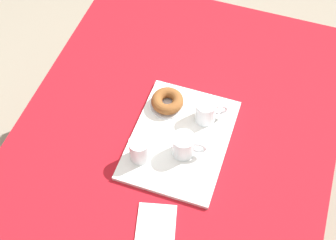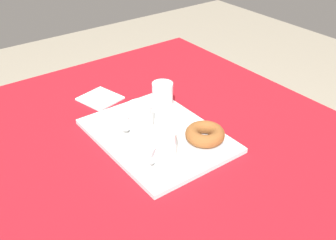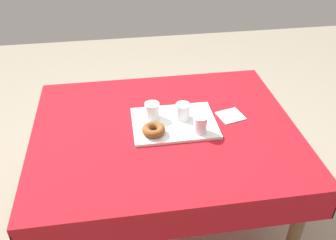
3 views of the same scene
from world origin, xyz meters
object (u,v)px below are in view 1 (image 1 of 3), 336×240
serving_tray (180,139)px  paper_napkin (156,223)px  dining_table (177,140)px  tea_mug_right (206,111)px  sugar_donut_left (167,101)px  donut_plate_left (167,105)px  water_glass_near (140,151)px  tea_mug_left (184,146)px

serving_tray → paper_napkin: (0.31, 0.02, -0.00)m
dining_table → tea_mug_right: tea_mug_right is taller
sugar_donut_left → serving_tray: bearing=36.1°
tea_mug_right → donut_plate_left: (-0.01, -0.14, -0.04)m
donut_plate_left → serving_tray: bearing=36.1°
serving_tray → tea_mug_right: bearing=151.3°
tea_mug_right → paper_napkin: (0.42, -0.03, -0.05)m
water_glass_near → paper_napkin: 0.24m
donut_plate_left → paper_napkin: bearing=14.4°
dining_table → tea_mug_right: (-0.05, 0.08, 0.14)m
water_glass_near → sugar_donut_left: water_glass_near is taller
sugar_donut_left → donut_plate_left: bearing=0.0°
serving_tray → donut_plate_left: 0.14m
serving_tray → tea_mug_right: (-0.11, 0.06, 0.05)m
donut_plate_left → paper_napkin: (0.43, 0.11, -0.02)m
tea_mug_right → donut_plate_left: 0.15m
sugar_donut_left → water_glass_near: bearing=-4.2°
tea_mug_left → paper_napkin: (0.26, -0.00, -0.05)m
serving_tray → sugar_donut_left: bearing=-143.9°
tea_mug_right → water_glass_near: (0.22, -0.16, -0.00)m
serving_tray → water_glass_near: (0.11, -0.10, 0.05)m
dining_table → tea_mug_right: size_ratio=12.26×
dining_table → donut_plate_left: (-0.06, -0.06, 0.11)m
tea_mug_left → tea_mug_right: same height
tea_mug_left → serving_tray: bearing=-149.7°
serving_tray → donut_plate_left: size_ratio=3.58×
sugar_donut_left → paper_napkin: (0.43, 0.11, -0.04)m
sugar_donut_left → paper_napkin: bearing=14.4°
dining_table → donut_plate_left: bearing=-137.3°
tea_mug_right → sugar_donut_left: (-0.01, -0.14, -0.01)m
dining_table → donut_plate_left: donut_plate_left is taller
donut_plate_left → sugar_donut_left: bearing=0.0°
tea_mug_right → sugar_donut_left: size_ratio=0.96×
donut_plate_left → water_glass_near: bearing=-4.2°
dining_table → paper_napkin: bearing=7.9°
tea_mug_left → donut_plate_left: bearing=-145.5°
serving_tray → water_glass_near: size_ratio=4.81×
serving_tray → donut_plate_left: (-0.12, -0.08, 0.01)m
sugar_donut_left → paper_napkin: sugar_donut_left is taller
tea_mug_left → sugar_donut_left: 0.20m
tea_mug_left → donut_plate_left: 0.20m
donut_plate_left → dining_table: bearing=42.7°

